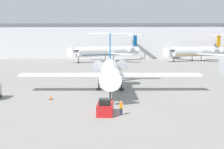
{
  "coord_description": "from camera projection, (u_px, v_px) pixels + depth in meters",
  "views": [
    {
      "loc": [
        1.44,
        -35.87,
        8.61
      ],
      "look_at": [
        0.0,
        10.95,
        3.5
      ],
      "focal_mm": 50.0,
      "sensor_mm": 36.0,
      "label": 1
    }
  ],
  "objects": [
    {
      "name": "ground_plane",
      "position": [
        109.0,
        114.0,
        36.62
      ],
      "size": [
        600.0,
        600.0,
        0.0
      ],
      "primitive_type": "plane",
      "color": "gray"
    },
    {
      "name": "terminal_building",
      "position": [
        119.0,
        41.0,
        154.95
      ],
      "size": [
        180.0,
        16.8,
        16.66
      ],
      "color": "#B2B2B7",
      "rests_on": "ground"
    },
    {
      "name": "airplane_main",
      "position": [
        110.0,
        70.0,
        53.18
      ],
      "size": [
        30.82,
        25.01,
        10.15
      ],
      "color": "white",
      "rests_on": "ground"
    },
    {
      "name": "pushback_tug",
      "position": [
        105.0,
        108.0,
        36.62
      ],
      "size": [
        1.83,
        3.96,
        1.97
      ],
      "color": "#B21919",
      "rests_on": "ground"
    },
    {
      "name": "worker_near_tug",
      "position": [
        121.0,
        108.0,
        36.14
      ],
      "size": [
        0.4,
        0.24,
        1.65
      ],
      "color": "#232838",
      "rests_on": "ground"
    },
    {
      "name": "traffic_cone_left",
      "position": [
        51.0,
        97.0,
        45.68
      ],
      "size": [
        0.56,
        0.56,
        0.64
      ],
      "color": "black",
      "rests_on": "ground"
    },
    {
      "name": "airplane_parked_far_left",
      "position": [
        107.0,
        51.0,
        130.35
      ],
      "size": [
        30.89,
        30.71,
        11.18
      ],
      "color": "white",
      "rests_on": "ground"
    },
    {
      "name": "airplane_parked_far_right",
      "position": [
        195.0,
        51.0,
        132.32
      ],
      "size": [
        29.79,
        29.17,
        11.12
      ],
      "color": "silver",
      "rests_on": "ground"
    }
  ]
}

